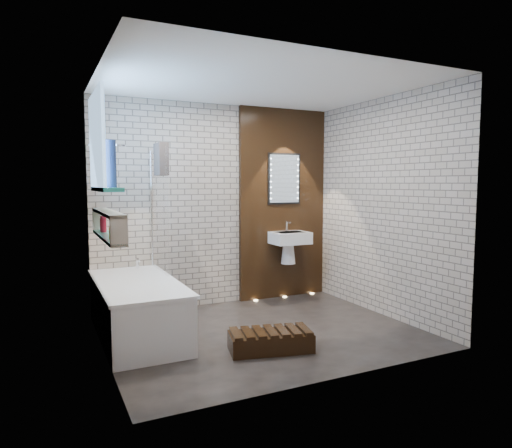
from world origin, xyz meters
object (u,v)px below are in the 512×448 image
bath_screen (159,210)px  walnut_step (271,342)px  led_mirror (284,179)px  washbasin (290,242)px  bathtub (137,309)px

bath_screen → walnut_step: (0.70, -1.41, -1.19)m
led_mirror → washbasin: bearing=-90.0°
bathtub → bath_screen: (0.35, 0.44, 0.99)m
led_mirror → walnut_step: 2.60m
washbasin → walnut_step: washbasin is taller
bathtub → washbasin: washbasin is taller
bathtub → led_mirror: 2.68m
washbasin → walnut_step: (-1.12, -1.59, -0.70)m
washbasin → led_mirror: 0.88m
bath_screen → led_mirror: 1.89m
bathtub → washbasin: (2.17, 0.62, 0.50)m
led_mirror → walnut_step: size_ratio=0.90×
led_mirror → walnut_step: bearing=-122.5°
washbasin → bath_screen: bearing=-174.2°
bath_screen → led_mirror: (1.82, 0.34, 0.37)m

